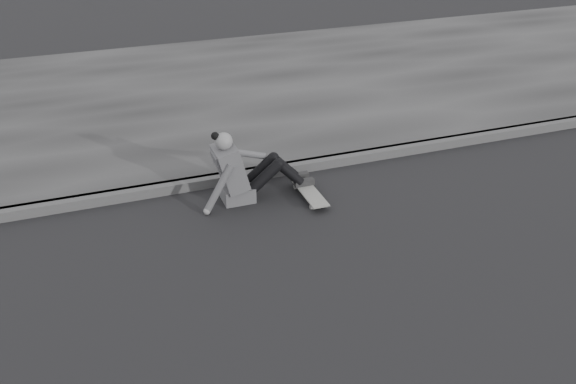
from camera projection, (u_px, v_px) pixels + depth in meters
name	position (u px, v px, depth m)	size (l,w,h in m)	color
ground	(426.00, 279.00, 6.12)	(80.00, 80.00, 0.00)	black
curb	(322.00, 163.00, 8.22)	(24.00, 0.16, 0.12)	#474747
sidewalk	(252.00, 89.00, 10.71)	(24.00, 6.00, 0.12)	#333333
skateboard	(309.00, 192.00, 7.50)	(0.20, 0.78, 0.09)	gray
seated_woman	(242.00, 171.00, 7.34)	(1.38, 0.46, 0.88)	#505053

